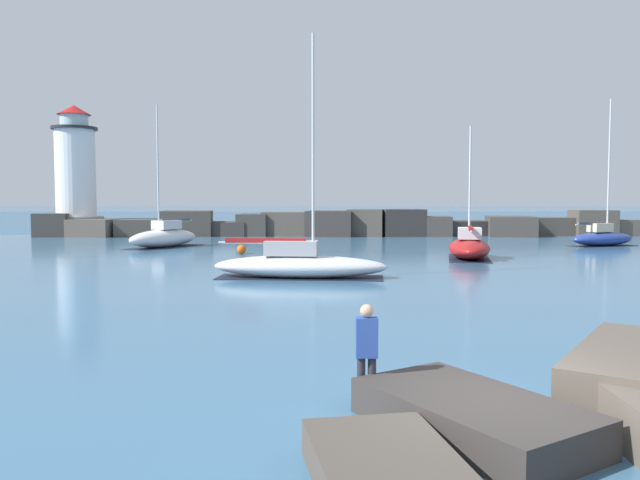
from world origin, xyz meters
The scene contains 10 objects.
ground_plane centered at (0.00, 0.00, 0.00)m, with size 600.00×600.00×0.00m, color #3D6B8E.
open_sea_beyond centered at (0.00, 110.16, 0.00)m, with size 400.00×116.00×0.01m.
breakwater_jetty centered at (-0.47, 50.21, 1.01)m, with size 57.34×6.75×2.51m.
lighthouse centered at (-25.18, 51.00, 5.28)m, with size 4.96×4.96×12.34m.
sailboat_moored_0 centered at (6.46, 27.09, 0.68)m, with size 3.54×6.23×7.71m.
sailboat_moored_2 centered at (-13.34, 36.05, 0.75)m, with size 5.02×6.73×10.14m.
sailboat_moored_3 centered at (-3.27, 18.33, 0.61)m, with size 7.82×2.84×10.55m.
sailboat_moored_4 centered at (18.76, 36.65, 0.67)m, with size 5.65×3.50×10.76m.
mooring_buoy_orange_near centered at (-7.14, 30.32, 0.29)m, with size 0.58×0.58×0.78m.
person_on_rocks centered at (-1.83, 1.24, 0.96)m, with size 0.36×0.23×1.71m.
Camera 1 is at (-2.75, -8.90, 3.43)m, focal length 35.00 mm.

